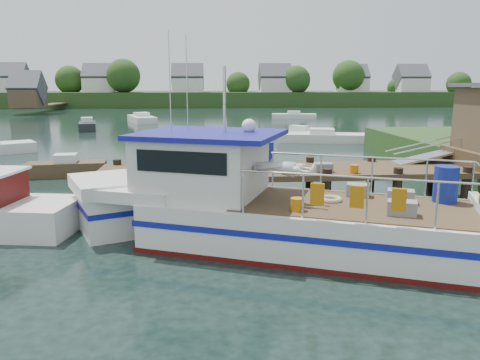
{
  "coord_description": "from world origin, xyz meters",
  "views": [
    {
      "loc": [
        -2.2,
        -16.67,
        4.43
      ],
      "look_at": [
        -1.0,
        -1.5,
        1.3
      ],
      "focal_mm": 35.0,
      "sensor_mm": 36.0,
      "label": 1
    }
  ],
  "objects": [
    {
      "name": "ground_plane",
      "position": [
        0.0,
        0.0,
        0.0
      ],
      "size": [
        160.0,
        160.0,
        0.0
      ],
      "primitive_type": "plane",
      "color": "black"
    },
    {
      "name": "far_shore",
      "position": [
        0.01,
        82.37,
        2.1
      ],
      "size": [
        140.0,
        42.55,
        9.22
      ],
      "color": "#28451C",
      "rests_on": "ground"
    },
    {
      "name": "dock",
      "position": [
        6.51,
        0.01,
        2.24
      ],
      "size": [
        16.6,
        3.0,
        4.78
      ],
      "color": "#493722",
      "rests_on": "ground"
    },
    {
      "name": "lobster_boat",
      "position": [
        -0.84,
        -4.05,
        1.06
      ],
      "size": [
        11.8,
        7.05,
        5.83
      ],
      "rotation": [
        0.0,
        0.0,
        -0.38
      ],
      "color": "silver",
      "rests_on": "ground"
    },
    {
      "name": "moored_rowboat",
      "position": [
        -8.91,
        6.45,
        0.4
      ],
      "size": [
        3.86,
        1.7,
        1.09
      ],
      "rotation": [
        0.0,
        0.0,
        -0.41
      ],
      "color": "#493722",
      "rests_on": "ground"
    },
    {
      "name": "moored_far",
      "position": [
        9.72,
        44.34,
        0.36
      ],
      "size": [
        5.96,
        2.78,
        0.98
      ],
      "rotation": [
        0.0,
        0.0,
        0.11
      ],
      "color": "silver",
      "rests_on": "ground"
    },
    {
      "name": "moored_b",
      "position": [
        5.71,
        21.54,
        0.39
      ],
      "size": [
        4.97,
        3.83,
        1.06
      ],
      "rotation": [
        0.0,
        0.0,
        0.08
      ],
      "color": "silver",
      "rests_on": "ground"
    },
    {
      "name": "moored_c",
      "position": [
        6.97,
        18.9,
        0.39
      ],
      "size": [
        7.05,
        3.7,
        1.06
      ],
      "rotation": [
        0.0,
        0.0,
        -0.4
      ],
      "color": "silver",
      "rests_on": "ground"
    },
    {
      "name": "moored_d",
      "position": [
        -9.42,
        39.72,
        0.43
      ],
      "size": [
        4.26,
        7.13,
        1.15
      ],
      "rotation": [
        0.0,
        0.0,
        -0.21
      ],
      "color": "silver",
      "rests_on": "ground"
    },
    {
      "name": "moored_e",
      "position": [
        -13.5,
        30.22,
        0.46
      ],
      "size": [
        2.5,
        4.75,
        1.25
      ],
      "rotation": [
        0.0,
        0.0,
        0.4
      ],
      "color": "black",
      "rests_on": "ground"
    }
  ]
}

